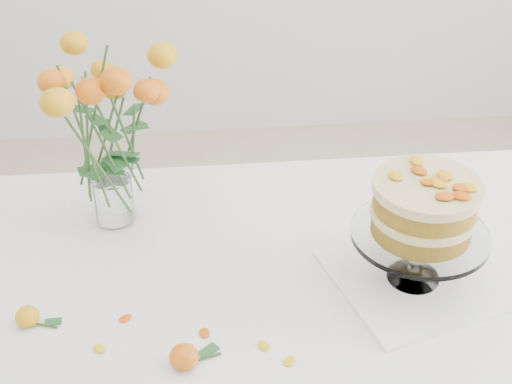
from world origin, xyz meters
The scene contains 11 objects.
table centered at (0.00, 0.00, 0.67)m, with size 1.43×0.93×0.76m.
napkin centered at (0.28, 0.00, 0.76)m, with size 0.29×0.29×0.01m, color white.
cake_stand centered at (0.28, 0.00, 0.92)m, with size 0.25×0.25×0.23m.
rose_vase centered at (-0.30, 0.26, 1.00)m, with size 0.35×0.35×0.42m.
loose_rose_near centered at (-0.43, -0.05, 0.77)m, with size 0.07×0.04×0.04m.
loose_rose_far centered at (-0.16, -0.17, 0.78)m, with size 0.09×0.05×0.04m.
stray_petal_a centered at (-0.12, -0.10, 0.76)m, with size 0.03×0.02×0.00m, color #EAAF0E.
stray_petal_b centered at (-0.02, -0.14, 0.76)m, with size 0.03×0.02×0.00m, color #EAAF0E.
stray_petal_c centered at (0.02, -0.18, 0.76)m, with size 0.03×0.02×0.00m, color #EAAF0E.
stray_petal_d centered at (-0.26, -0.05, 0.76)m, with size 0.03×0.02×0.00m, color #EAAF0E.
stray_petal_e centered at (-0.30, -0.12, 0.76)m, with size 0.03×0.02×0.00m, color #EAAF0E.
Camera 1 is at (-0.12, -1.00, 1.66)m, focal length 50.00 mm.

